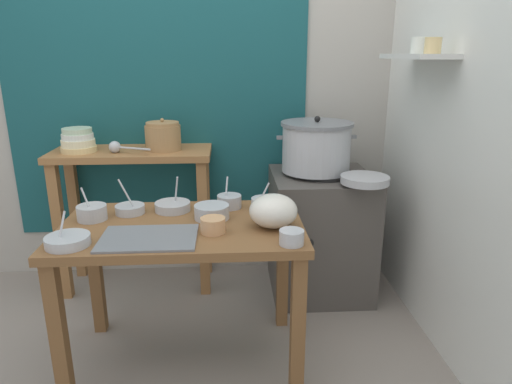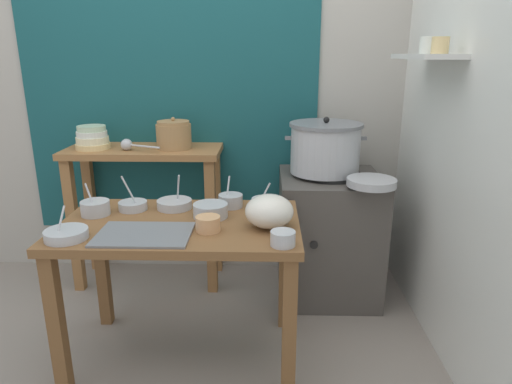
{
  "view_description": "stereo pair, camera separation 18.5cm",
  "coord_description": "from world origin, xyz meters",
  "px_view_note": "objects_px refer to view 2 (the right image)",
  "views": [
    {
      "loc": [
        0.29,
        -1.93,
        1.46
      ],
      "look_at": [
        0.43,
        0.17,
        0.82
      ],
      "focal_mm": 31.92,
      "sensor_mm": 36.0,
      "label": 1
    },
    {
      "loc": [
        0.48,
        -1.93,
        1.46
      ],
      "look_at": [
        0.43,
        0.17,
        0.82
      ],
      "focal_mm": 31.92,
      "sensor_mm": 36.0,
      "label": 2
    }
  ],
  "objects_px": {
    "steamer_pot": "(325,148)",
    "prep_bowl_6": "(133,205)",
    "prep_bowl_2": "(208,223)",
    "prep_table": "(181,244)",
    "clay_pot": "(174,135)",
    "wide_pan": "(372,182)",
    "prep_bowl_7": "(283,238)",
    "serving_tray": "(144,234)",
    "prep_bowl_0": "(95,207)",
    "plastic_bag": "(269,211)",
    "bowl_stack_enamel": "(92,138)",
    "prep_bowl_5": "(174,204)",
    "prep_bowl_4": "(264,204)",
    "prep_bowl_3": "(66,234)",
    "back_shelf_table": "(146,182)",
    "prep_bowl_8": "(231,200)",
    "prep_bowl_1": "(210,210)",
    "stove_block": "(328,235)",
    "ladle": "(128,145)"
  },
  "relations": [
    {
      "from": "serving_tray",
      "to": "wide_pan",
      "type": "distance_m",
      "value": 1.23
    },
    {
      "from": "serving_tray",
      "to": "prep_bowl_5",
      "type": "relative_size",
      "value": 2.28
    },
    {
      "from": "back_shelf_table",
      "to": "prep_bowl_8",
      "type": "relative_size",
      "value": 6.28
    },
    {
      "from": "prep_bowl_0",
      "to": "prep_bowl_3",
      "type": "distance_m",
      "value": 0.3
    },
    {
      "from": "prep_bowl_1",
      "to": "prep_bowl_6",
      "type": "xyz_separation_m",
      "value": [
        -0.4,
        0.09,
        -0.01
      ]
    },
    {
      "from": "prep_table",
      "to": "prep_bowl_1",
      "type": "xyz_separation_m",
      "value": [
        0.13,
        0.07,
        0.15
      ]
    },
    {
      "from": "bowl_stack_enamel",
      "to": "prep_bowl_6",
      "type": "bearing_deg",
      "value": -56.35
    },
    {
      "from": "plastic_bag",
      "to": "prep_bowl_3",
      "type": "xyz_separation_m",
      "value": [
        -0.85,
        -0.16,
        -0.05
      ]
    },
    {
      "from": "wide_pan",
      "to": "prep_bowl_6",
      "type": "xyz_separation_m",
      "value": [
        -1.23,
        -0.25,
        -0.06
      ]
    },
    {
      "from": "serving_tray",
      "to": "prep_bowl_7",
      "type": "bearing_deg",
      "value": -8.58
    },
    {
      "from": "clay_pot",
      "to": "prep_bowl_2",
      "type": "xyz_separation_m",
      "value": [
        0.32,
        -0.92,
        -0.23
      ]
    },
    {
      "from": "prep_table",
      "to": "clay_pot",
      "type": "bearing_deg",
      "value": 102.32
    },
    {
      "from": "prep_table",
      "to": "prep_bowl_0",
      "type": "relative_size",
      "value": 6.99
    },
    {
      "from": "ladle",
      "to": "prep_bowl_3",
      "type": "bearing_deg",
      "value": -89.65
    },
    {
      "from": "clay_pot",
      "to": "prep_bowl_8",
      "type": "height_order",
      "value": "clay_pot"
    },
    {
      "from": "steamer_pot",
      "to": "prep_bowl_3",
      "type": "xyz_separation_m",
      "value": [
        -1.18,
        -0.91,
        -0.19
      ]
    },
    {
      "from": "bowl_stack_enamel",
      "to": "prep_bowl_8",
      "type": "relative_size",
      "value": 1.35
    },
    {
      "from": "stove_block",
      "to": "serving_tray",
      "type": "height_order",
      "value": "stove_block"
    },
    {
      "from": "steamer_pot",
      "to": "prep_bowl_6",
      "type": "distance_m",
      "value": 1.16
    },
    {
      "from": "plastic_bag",
      "to": "prep_bowl_3",
      "type": "bearing_deg",
      "value": -169.47
    },
    {
      "from": "clay_pot",
      "to": "prep_bowl_5",
      "type": "distance_m",
      "value": 0.67
    },
    {
      "from": "stove_block",
      "to": "ladle",
      "type": "xyz_separation_m",
      "value": [
        -1.23,
        0.06,
        0.55
      ]
    },
    {
      "from": "prep_bowl_6",
      "to": "clay_pot",
      "type": "bearing_deg",
      "value": 82.22
    },
    {
      "from": "prep_bowl_4",
      "to": "ladle",
      "type": "bearing_deg",
      "value": 146.05
    },
    {
      "from": "plastic_bag",
      "to": "prep_bowl_1",
      "type": "relative_size",
      "value": 1.32
    },
    {
      "from": "ladle",
      "to": "wide_pan",
      "type": "distance_m",
      "value": 1.45
    },
    {
      "from": "plastic_bag",
      "to": "prep_bowl_4",
      "type": "xyz_separation_m",
      "value": [
        -0.02,
        0.23,
        -0.04
      ]
    },
    {
      "from": "clay_pot",
      "to": "prep_bowl_5",
      "type": "relative_size",
      "value": 1.22
    },
    {
      "from": "bowl_stack_enamel",
      "to": "prep_bowl_5",
      "type": "height_order",
      "value": "bowl_stack_enamel"
    },
    {
      "from": "prep_bowl_6",
      "to": "wide_pan",
      "type": "bearing_deg",
      "value": 11.44
    },
    {
      "from": "back_shelf_table",
      "to": "prep_bowl_3",
      "type": "relative_size",
      "value": 5.39
    },
    {
      "from": "prep_bowl_3",
      "to": "prep_bowl_4",
      "type": "distance_m",
      "value": 0.91
    },
    {
      "from": "stove_block",
      "to": "prep_bowl_6",
      "type": "bearing_deg",
      "value": -153.83
    },
    {
      "from": "plastic_bag",
      "to": "prep_bowl_0",
      "type": "height_order",
      "value": "prep_bowl_0"
    },
    {
      "from": "prep_bowl_3",
      "to": "prep_bowl_8",
      "type": "height_order",
      "value": "prep_bowl_8"
    },
    {
      "from": "prep_bowl_4",
      "to": "prep_bowl_5",
      "type": "relative_size",
      "value": 0.76
    },
    {
      "from": "bowl_stack_enamel",
      "to": "clay_pot",
      "type": "bearing_deg",
      "value": 3.34
    },
    {
      "from": "steamer_pot",
      "to": "clay_pot",
      "type": "relative_size",
      "value": 2.23
    },
    {
      "from": "serving_tray",
      "to": "prep_bowl_6",
      "type": "xyz_separation_m",
      "value": [
        -0.14,
        0.33,
        0.02
      ]
    },
    {
      "from": "prep_bowl_0",
      "to": "prep_bowl_4",
      "type": "relative_size",
      "value": 1.17
    },
    {
      "from": "wide_pan",
      "to": "prep_bowl_7",
      "type": "height_order",
      "value": "wide_pan"
    },
    {
      "from": "back_shelf_table",
      "to": "prep_bowl_7",
      "type": "xyz_separation_m",
      "value": [
        0.84,
        -1.06,
        0.07
      ]
    },
    {
      "from": "prep_table",
      "to": "prep_bowl_6",
      "type": "height_order",
      "value": "prep_bowl_6"
    },
    {
      "from": "steamer_pot",
      "to": "prep_bowl_2",
      "type": "relative_size",
      "value": 4.42
    },
    {
      "from": "wide_pan",
      "to": "back_shelf_table",
      "type": "bearing_deg",
      "value": 163.48
    },
    {
      "from": "prep_bowl_0",
      "to": "clay_pot",
      "type": "bearing_deg",
      "value": 71.14
    },
    {
      "from": "prep_table",
      "to": "clay_pot",
      "type": "xyz_separation_m",
      "value": [
        -0.18,
        0.81,
        0.37
      ]
    },
    {
      "from": "bowl_stack_enamel",
      "to": "prep_bowl_7",
      "type": "bearing_deg",
      "value": -42.22
    },
    {
      "from": "back_shelf_table",
      "to": "clay_pot",
      "type": "relative_size",
      "value": 4.49
    },
    {
      "from": "plastic_bag",
      "to": "prep_bowl_7",
      "type": "height_order",
      "value": "plastic_bag"
    }
  ]
}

